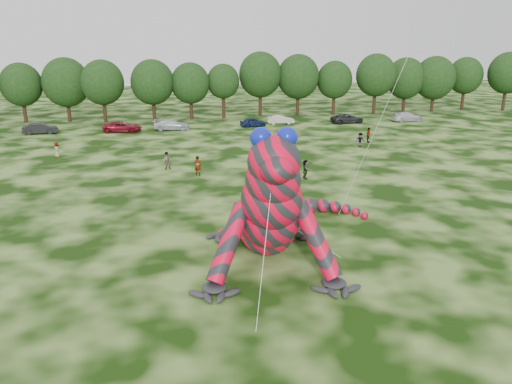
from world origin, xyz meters
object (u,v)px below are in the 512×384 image
object	(u,v)px
tree_17	(507,81)
spectator_1	(166,160)
tree_13	(375,84)
spectator_4	(57,150)
tree_4	(22,93)
car_2	(122,127)
tree_16	(465,83)
tree_12	(334,88)
car_4	(253,122)
spectator_0	(198,166)
tree_15	(434,84)
tree_10	(260,84)
tree_14	(405,85)
tree_6	(103,91)
car_5	(281,120)
car_7	(407,117)
tree_9	(223,91)
spectator_2	(360,140)
tree_8	(191,91)
tree_7	(153,90)
flying_kite	(432,1)
tree_11	(298,85)
inflatable_gecko	(266,184)
spectator_5	(305,169)
spectator_3	(368,135)
tree_5	(67,90)
car_3	(172,125)
car_1	(40,129)

from	to	relation	value
tree_17	spectator_1	size ratio (longest dim) A/B	5.90
tree_13	spectator_4	size ratio (longest dim) A/B	6.11
tree_4	car_2	distance (m)	19.36
tree_16	spectator_4	size ratio (longest dim) A/B	5.65
car_2	tree_12	bearing A→B (deg)	-66.32
car_4	spectator_0	distance (m)	28.06
tree_15	car_2	distance (m)	54.11
tree_10	car_2	distance (m)	25.00
tree_14	spectator_0	bearing A→B (deg)	-137.24
tree_6	tree_10	xyz separation A→B (m)	(24.95, 1.89, 0.51)
car_5	tree_16	bearing A→B (deg)	-72.76
car_2	car_7	size ratio (longest dim) A/B	1.03
tree_9	tree_4	bearing A→B (deg)	177.45
spectator_2	tree_8	bearing A→B (deg)	123.67
tree_8	tree_9	size ratio (longest dim) A/B	1.03
tree_10	tree_4	bearing A→B (deg)	179.79
tree_7	tree_4	bearing A→B (deg)	174.43
tree_15	tree_16	bearing A→B (deg)	12.93
spectator_1	spectator_0	bearing A→B (deg)	125.89
flying_kite	spectator_0	distance (m)	25.57
tree_8	tree_11	size ratio (longest dim) A/B	0.89
inflatable_gecko	tree_16	distance (m)	73.91
tree_17	spectator_5	bearing A→B (deg)	-142.17
spectator_2	spectator_3	size ratio (longest dim) A/B	0.92
tree_12	spectator_3	bearing A→B (deg)	-99.31
car_5	spectator_1	world-z (taller)	spectator_1
tree_5	car_3	size ratio (longest dim) A/B	1.91
car_3	car_4	xyz separation A→B (m)	(11.87, 0.50, -0.09)
tree_9	tree_16	world-z (taller)	tree_16
tree_7	inflatable_gecko	bearing A→B (deg)	-82.90
flying_kite	tree_5	world-z (taller)	flying_kite
inflatable_gecko	car_2	distance (m)	44.81
tree_12	tree_15	world-z (taller)	tree_15
tree_7	car_4	world-z (taller)	tree_7
tree_13	car_4	size ratio (longest dim) A/B	2.63
tree_11	spectator_5	xyz separation A→B (m)	(-10.24, -39.12, -4.15)
tree_12	tree_11	bearing A→B (deg)	175.82
car_2	spectator_4	bearing A→B (deg)	164.15
inflatable_gecko	tree_15	world-z (taller)	tree_15
tree_9	tree_13	distance (m)	26.08
tree_15	tree_6	bearing A→B (deg)	-178.89
car_1	spectator_1	xyz separation A→B (m)	(16.36, -22.78, 0.13)
tree_5	tree_8	world-z (taller)	tree_5
flying_kite	car_7	distance (m)	51.26
flying_kite	tree_6	size ratio (longest dim) A/B	1.76
tree_12	car_2	xyz separation A→B (m)	(-34.47, -10.42, -3.76)
car_2	car_4	world-z (taller)	car_2
tree_12	tree_14	world-z (taller)	tree_14
car_4	flying_kite	bearing A→B (deg)	172.73
spectator_3	tree_11	bearing A→B (deg)	20.00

